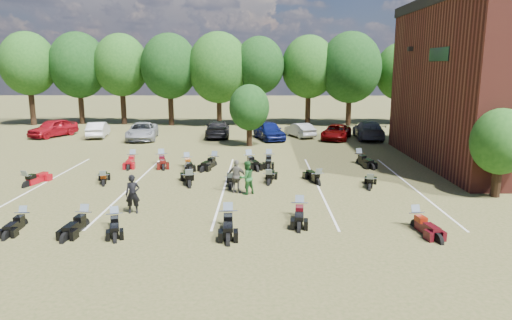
{
  "coord_description": "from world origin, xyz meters",
  "views": [
    {
      "loc": [
        -1.07,
        -20.82,
        6.31
      ],
      "look_at": [
        -1.34,
        4.0,
        1.2
      ],
      "focal_mm": 32.0,
      "sensor_mm": 36.0,
      "label": 1
    }
  ],
  "objects_px": {
    "motorcycle_3": "(228,227)",
    "motorcycle_14": "(162,164)",
    "car_0": "(53,128)",
    "motorcycle_0": "(24,226)",
    "motorcycle_7": "(27,187)",
    "person_black": "(133,194)",
    "car_4": "(269,130)",
    "person_grey": "(237,176)",
    "person_green": "(247,178)"
  },
  "relations": [
    {
      "from": "car_0",
      "to": "person_black",
      "type": "distance_m",
      "value": 25.75
    },
    {
      "from": "person_black",
      "to": "person_green",
      "type": "height_order",
      "value": "person_black"
    },
    {
      "from": "motorcycle_14",
      "to": "motorcycle_3",
      "type": "bearing_deg",
      "value": -81.54
    },
    {
      "from": "car_0",
      "to": "car_4",
      "type": "bearing_deg",
      "value": 19.99
    },
    {
      "from": "person_grey",
      "to": "person_black",
      "type": "bearing_deg",
      "value": 54.06
    },
    {
      "from": "motorcycle_0",
      "to": "motorcycle_3",
      "type": "distance_m",
      "value": 8.29
    },
    {
      "from": "person_grey",
      "to": "motorcycle_7",
      "type": "distance_m",
      "value": 11.36
    },
    {
      "from": "car_0",
      "to": "motorcycle_3",
      "type": "xyz_separation_m",
      "value": [
        17.65,
        -23.7,
        -0.8
      ]
    },
    {
      "from": "car_0",
      "to": "person_grey",
      "type": "xyz_separation_m",
      "value": [
        17.74,
        -18.7,
        0.06
      ]
    },
    {
      "from": "person_black",
      "to": "car_0",
      "type": "bearing_deg",
      "value": 112.8
    },
    {
      "from": "car_4",
      "to": "motorcycle_14",
      "type": "distance_m",
      "value": 12.66
    },
    {
      "from": "motorcycle_3",
      "to": "motorcycle_14",
      "type": "distance_m",
      "value": 13.02
    },
    {
      "from": "car_0",
      "to": "person_green",
      "type": "relative_size",
      "value": 2.76
    },
    {
      "from": "person_black",
      "to": "motorcycle_3",
      "type": "xyz_separation_m",
      "value": [
        4.27,
        -1.7,
        -0.86
      ]
    },
    {
      "from": "motorcycle_0",
      "to": "motorcycle_3",
      "type": "bearing_deg",
      "value": -3.79
    },
    {
      "from": "person_grey",
      "to": "motorcycle_3",
      "type": "xyz_separation_m",
      "value": [
        -0.08,
        -5.0,
        -0.86
      ]
    },
    {
      "from": "car_0",
      "to": "motorcycle_0",
      "type": "xyz_separation_m",
      "value": [
        9.37,
        -23.66,
        -0.8
      ]
    },
    {
      "from": "person_black",
      "to": "motorcycle_14",
      "type": "bearing_deg",
      "value": 86.85
    },
    {
      "from": "person_grey",
      "to": "motorcycle_3",
      "type": "relative_size",
      "value": 0.7
    },
    {
      "from": "car_4",
      "to": "motorcycle_14",
      "type": "height_order",
      "value": "car_4"
    },
    {
      "from": "car_0",
      "to": "car_4",
      "type": "xyz_separation_m",
      "value": [
        19.67,
        -1.43,
        -0.0
      ]
    },
    {
      "from": "motorcycle_3",
      "to": "motorcycle_14",
      "type": "relative_size",
      "value": 0.98
    },
    {
      "from": "person_green",
      "to": "person_grey",
      "type": "distance_m",
      "value": 0.54
    },
    {
      "from": "motorcycle_3",
      "to": "motorcycle_7",
      "type": "relative_size",
      "value": 1.07
    },
    {
      "from": "motorcycle_7",
      "to": "car_0",
      "type": "bearing_deg",
      "value": -56.36
    },
    {
      "from": "person_black",
      "to": "person_green",
      "type": "xyz_separation_m",
      "value": [
        4.86,
        3.1,
        -0.01
      ]
    },
    {
      "from": "person_grey",
      "to": "motorcycle_14",
      "type": "xyz_separation_m",
      "value": [
        -5.31,
        6.92,
        -0.86
      ]
    },
    {
      "from": "car_4",
      "to": "motorcycle_14",
      "type": "relative_size",
      "value": 1.89
    },
    {
      "from": "person_green",
      "to": "car_4",
      "type": "bearing_deg",
      "value": -130.1
    },
    {
      "from": "motorcycle_7",
      "to": "motorcycle_14",
      "type": "height_order",
      "value": "motorcycle_14"
    },
    {
      "from": "person_grey",
      "to": "motorcycle_7",
      "type": "xyz_separation_m",
      "value": [
        -11.28,
        1.06,
        -0.86
      ]
    },
    {
      "from": "person_green",
      "to": "motorcycle_7",
      "type": "bearing_deg",
      "value": -41.53
    },
    {
      "from": "motorcycle_3",
      "to": "motorcycle_14",
      "type": "bearing_deg",
      "value": 109.71
    },
    {
      "from": "motorcycle_0",
      "to": "person_green",
      "type": "bearing_deg",
      "value": 24.69
    },
    {
      "from": "motorcycle_3",
      "to": "motorcycle_14",
      "type": "height_order",
      "value": "motorcycle_14"
    },
    {
      "from": "person_green",
      "to": "motorcycle_3",
      "type": "height_order",
      "value": "person_green"
    },
    {
      "from": "car_4",
      "to": "person_green",
      "type": "height_order",
      "value": "person_green"
    },
    {
      "from": "person_green",
      "to": "motorcycle_7",
      "type": "distance_m",
      "value": 11.88
    },
    {
      "from": "motorcycle_7",
      "to": "car_4",
      "type": "bearing_deg",
      "value": -115.66
    },
    {
      "from": "car_4",
      "to": "motorcycle_14",
      "type": "bearing_deg",
      "value": -142.36
    },
    {
      "from": "motorcycle_0",
      "to": "motorcycle_3",
      "type": "height_order",
      "value": "motorcycle_3"
    },
    {
      "from": "person_green",
      "to": "motorcycle_7",
      "type": "height_order",
      "value": "person_green"
    },
    {
      "from": "motorcycle_7",
      "to": "motorcycle_14",
      "type": "distance_m",
      "value": 8.36
    },
    {
      "from": "person_green",
      "to": "motorcycle_3",
      "type": "distance_m",
      "value": 4.91
    },
    {
      "from": "motorcycle_0",
      "to": "motorcycle_7",
      "type": "relative_size",
      "value": 0.88
    },
    {
      "from": "car_4",
      "to": "person_grey",
      "type": "height_order",
      "value": "person_grey"
    },
    {
      "from": "car_0",
      "to": "motorcycle_0",
      "type": "distance_m",
      "value": 25.46
    },
    {
      "from": "car_0",
      "to": "motorcycle_0",
      "type": "bearing_deg",
      "value": -44.24
    },
    {
      "from": "car_4",
      "to": "person_grey",
      "type": "xyz_separation_m",
      "value": [
        -1.93,
        -17.27,
        0.06
      ]
    },
    {
      "from": "car_4",
      "to": "person_grey",
      "type": "bearing_deg",
      "value": -113.74
    }
  ]
}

